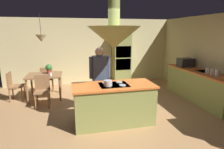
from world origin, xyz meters
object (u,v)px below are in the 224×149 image
Objects in this scene: person_at_island at (100,76)px; canister_flour at (218,73)px; microwave_on_counter at (185,62)px; chair_facing_island at (42,89)px; cup_on_table at (51,74)px; potted_plant_on_table at (49,68)px; canister_tea at (208,70)px; dining_table at (44,78)px; chair_at_corner at (13,84)px; kitchen_island at (114,104)px; oven_tower at (121,57)px; canister_sugar at (212,72)px; cooking_pot_on_cooktop at (108,83)px; chair_by_back_wall at (47,77)px.

person_at_island is 9.83× the size of canister_flour.
chair_facing_island is at bearing -178.26° from microwave_on_counter.
potted_plant_on_table is at bearing 102.51° from cup_on_table.
cup_on_table is at bearing 162.61° from canister_tea.
microwave_on_counter is (4.54, -0.53, 0.39)m from dining_table.
person_at_island reaches higher than canister_flour.
chair_at_corner is (-2.40, 1.43, -0.46)m from person_at_island.
kitchen_island is 10.62× the size of canister_flour.
canister_flour is at bearing -60.56° from oven_tower.
canister_tea is (5.44, -1.58, 0.49)m from chair_at_corner.
potted_plant_on_table is (-2.66, -1.07, -0.14)m from oven_tower.
canister_tea is at bearing -19.19° from dining_table.
potted_plant_on_table is 1.75× the size of canister_flour.
microwave_on_counter reaches higher than potted_plant_on_table.
canister_sugar is (4.54, -1.76, 0.34)m from dining_table.
potted_plant_on_table reaches higher than chair_at_corner.
canister_flour is 0.37× the size of microwave_on_counter.
cup_on_table is at bearing 137.14° from person_at_island.
oven_tower reaches higher than microwave_on_counter.
potted_plant_on_table is 2.70m from cooking_pot_on_cooktop.
canister_flour is (2.84, 0.16, 0.54)m from kitchen_island.
canister_flour is (4.40, -2.02, 0.07)m from potted_plant_on_table.
chair_at_corner is 3.34m from cooking_pot_on_cooktop.
kitchen_island is 3.48m from oven_tower.
chair_by_back_wall is 0.97m from cup_on_table.
chair_by_back_wall is at bearing 150.11° from canister_flour.
person_at_island is at bearing -43.48° from dining_table.
chair_at_corner is at bearing -162.83° from oven_tower.
potted_plant_on_table is 4.84m from canister_flour.
kitchen_island is 2.42m from cup_on_table.
chair_facing_island is at bearing 153.28° from person_at_island.
dining_table is at bearing -90.00° from chair_at_corner.
canister_sugar is 0.37× the size of microwave_on_counter.
canister_sugar is (5.44, -1.76, 0.49)m from chair_at_corner.
oven_tower reaches higher than canister_sugar.
cup_on_table is (-2.59, -1.37, -0.26)m from oven_tower.
oven_tower is at bearing 119.44° from canister_flour.
canister_tea is (4.40, -1.66, 0.06)m from potted_plant_on_table.
person_at_island is at bearing 170.39° from canister_flour.
canister_tea is at bearing -90.00° from microwave_on_counter.
canister_flour is at bearing -9.61° from person_at_island.
canister_tea is (3.04, -0.15, 0.02)m from person_at_island.
canister_flour is at bearing -21.62° from cup_on_table.
chair_at_corner is at bearing 163.80° from canister_tea.
chair_at_corner is at bearing 137.57° from cooking_pot_on_cooktop.
canister_sugar is 1.04× the size of canister_tea.
canister_sugar is at bearing 90.00° from canister_flour.
chair_by_back_wall is at bearing 90.00° from chair_facing_island.
chair_facing_island is (0.00, -0.67, -0.15)m from dining_table.
kitchen_island is 20.20× the size of cup_on_table.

